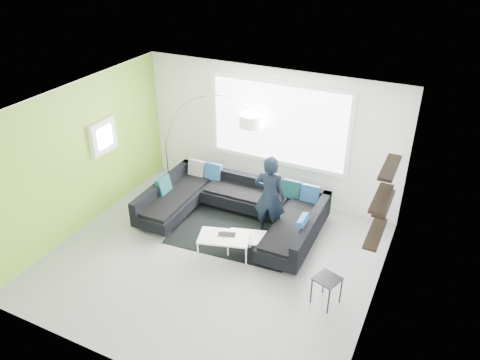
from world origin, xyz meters
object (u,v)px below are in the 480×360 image
at_px(arc_lamp, 165,142).
at_px(side_table, 326,291).
at_px(person, 270,197).
at_px(laptop, 226,236).
at_px(coffee_table, 237,244).
at_px(sectional_sofa, 232,211).

distance_m(arc_lamp, side_table, 4.68).
height_order(person, laptop, person).
bearing_deg(arc_lamp, coffee_table, -41.95).
distance_m(arc_lamp, person, 2.73).
bearing_deg(sectional_sofa, laptop, -70.80).
bearing_deg(person, sectional_sofa, -3.33).
distance_m(coffee_table, laptop, 0.27).
relative_size(sectional_sofa, person, 2.06).
xyz_separation_m(side_table, laptop, (-1.95, 0.43, 0.14)).
relative_size(person, laptop, 4.60).
relative_size(sectional_sofa, laptop, 9.49).
distance_m(side_table, person, 2.10).
distance_m(sectional_sofa, side_table, 2.61).
height_order(sectional_sofa, side_table, sectional_sofa).
relative_size(arc_lamp, laptop, 6.36).
bearing_deg(person, arc_lamp, -18.79).
height_order(coffee_table, person, person).
relative_size(sectional_sofa, arc_lamp, 1.49).
distance_m(coffee_table, side_table, 1.88).
xyz_separation_m(coffee_table, person, (0.29, 0.80, 0.63)).
relative_size(side_table, laptop, 1.39).
height_order(side_table, laptop, side_table).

